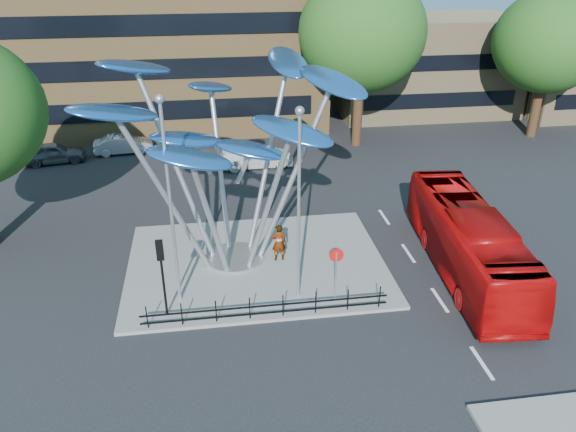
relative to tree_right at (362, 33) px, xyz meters
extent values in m
plane|color=black|center=(-8.00, -22.00, -8.04)|extent=(120.00, 120.00, 0.00)
cube|color=slate|center=(-9.00, -16.00, -7.96)|extent=(12.00, 9.00, 0.15)
cube|color=#A0875E|center=(8.00, 8.00, -4.04)|extent=(15.00, 8.00, 8.00)
cylinder|color=black|center=(0.00, 0.00, -5.18)|extent=(0.70, 0.70, 5.72)
ellipsoid|color=#1C4313|center=(0.00, 0.00, 0.02)|extent=(8.80, 8.80, 8.10)
cylinder|color=black|center=(14.00, 0.00, -5.51)|extent=(0.70, 0.70, 5.06)
ellipsoid|color=#1C4313|center=(14.00, 0.00, -0.91)|extent=(8.00, 8.00, 7.36)
cylinder|color=#9EA0A5|center=(-10.00, -15.50, -7.83)|extent=(2.80, 2.80, 0.12)
cylinder|color=#9EA0A5|center=(-11.20, -16.10, -3.99)|extent=(0.24, 0.24, 7.80)
ellipsoid|color=blue|center=(-14.40, -17.10, -0.09)|extent=(3.92, 2.95, 1.39)
cylinder|color=#9EA0A5|center=(-10.40, -16.50, -4.69)|extent=(0.24, 0.24, 6.40)
ellipsoid|color=blue|center=(-11.60, -18.70, -1.49)|extent=(3.47, 1.78, 1.31)
cylinder|color=#9EA0A5|center=(-9.40, -16.30, -4.39)|extent=(0.24, 0.24, 7.00)
ellipsoid|color=blue|center=(-7.60, -17.90, -0.89)|extent=(3.81, 3.11, 1.36)
cylinder|color=#9EA0A5|center=(-8.80, -15.50, -3.79)|extent=(0.24, 0.24, 8.20)
ellipsoid|color=blue|center=(-5.40, -15.10, 0.31)|extent=(3.52, 4.06, 1.44)
cylinder|color=#9EA0A5|center=(-9.20, -14.60, -3.59)|extent=(0.24, 0.24, 8.60)
ellipsoid|color=blue|center=(-7.00, -12.60, 0.71)|extent=(2.21, 3.79, 1.39)
cylinder|color=#9EA0A5|center=(-10.20, -14.50, -4.19)|extent=(0.24, 0.24, 7.40)
ellipsoid|color=blue|center=(-10.60, -11.90, -0.49)|extent=(3.02, 3.71, 1.34)
cylinder|color=#9EA0A5|center=(-11.00, -15.10, -3.49)|extent=(0.24, 0.24, 8.80)
ellipsoid|color=blue|center=(-13.80, -13.70, 0.91)|extent=(3.88, 3.60, 1.42)
ellipsoid|color=blue|center=(-11.80, -15.30, -1.89)|extent=(3.40, 1.96, 1.13)
ellipsoid|color=blue|center=(-9.10, -15.90, -2.29)|extent=(3.39, 2.16, 1.11)
cylinder|color=#9EA0A5|center=(-12.50, -18.50, -3.64)|extent=(0.14, 0.14, 8.50)
sphere|color=#9EA0A5|center=(-12.50, -18.50, 0.73)|extent=(0.36, 0.36, 0.36)
cylinder|color=#9EA0A5|center=(-7.50, -19.00, -3.89)|extent=(0.14, 0.14, 8.00)
sphere|color=#9EA0A5|center=(-7.50, -19.00, 0.23)|extent=(0.36, 0.36, 0.36)
cylinder|color=black|center=(-13.00, -19.50, -6.29)|extent=(0.10, 0.10, 3.20)
cube|color=black|center=(-13.00, -19.50, -4.89)|extent=(0.28, 0.18, 0.85)
sphere|color=#FF0C0C|center=(-13.00, -19.50, -4.61)|extent=(0.18, 0.18, 0.18)
cylinder|color=#9EA0A5|center=(-6.00, -19.50, -6.74)|extent=(0.08, 0.08, 2.30)
cylinder|color=red|center=(-6.00, -19.47, -5.74)|extent=(0.60, 0.04, 0.60)
cube|color=white|center=(-6.00, -19.45, -5.74)|extent=(0.42, 0.03, 0.10)
cylinder|color=black|center=(-13.70, -20.30, -7.39)|extent=(0.05, 0.05, 1.00)
cylinder|color=black|center=(-12.36, -20.30, -7.39)|extent=(0.05, 0.05, 1.00)
cylinder|color=black|center=(-11.01, -20.30, -7.39)|extent=(0.05, 0.05, 1.00)
cylinder|color=black|center=(-9.67, -20.30, -7.39)|extent=(0.05, 0.05, 1.00)
cylinder|color=black|center=(-8.33, -20.30, -7.39)|extent=(0.05, 0.05, 1.00)
cylinder|color=black|center=(-6.99, -20.30, -7.39)|extent=(0.05, 0.05, 1.00)
cylinder|color=black|center=(-5.64, -20.30, -7.39)|extent=(0.05, 0.05, 1.00)
cylinder|color=black|center=(-4.30, -20.30, -7.39)|extent=(0.05, 0.05, 1.00)
cube|color=black|center=(-9.00, -20.30, -7.34)|extent=(10.00, 0.06, 0.06)
cube|color=black|center=(-9.00, -20.30, -7.69)|extent=(10.00, 0.06, 0.06)
imported|color=#B30808|center=(0.50, -17.87, -6.47)|extent=(3.59, 11.41, 3.13)
imported|color=gray|center=(-7.92, -15.90, -6.96)|extent=(0.70, 0.48, 1.86)
imported|color=#47494F|center=(-21.42, -0.61, -7.33)|extent=(4.39, 2.33, 1.42)
imported|color=#B2B5BA|center=(-16.92, 0.64, -7.37)|extent=(4.21, 1.87, 1.34)
imported|color=white|center=(-7.88, -3.24, -7.28)|extent=(5.38, 2.52, 1.52)
camera|label=1|loc=(-10.84, -38.72, 5.95)|focal=35.00mm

